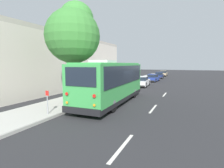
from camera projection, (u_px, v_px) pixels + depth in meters
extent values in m
plane|color=#28282B|center=(118.00, 102.00, 13.99)|extent=(160.00, 160.00, 0.00)
cube|color=#B2AFA8|center=(82.00, 97.00, 15.35)|extent=(80.00, 3.21, 0.15)
cube|color=#9D9A94|center=(99.00, 99.00, 14.68)|extent=(80.00, 0.14, 0.15)
cube|color=green|center=(112.00, 82.00, 13.42)|extent=(8.97, 2.64, 2.70)
cube|color=black|center=(112.00, 97.00, 13.56)|extent=(9.02, 2.69, 0.28)
cube|color=black|center=(112.00, 74.00, 13.36)|extent=(8.25, 2.70, 1.29)
cube|color=black|center=(129.00, 72.00, 17.48)|extent=(0.09, 2.07, 1.35)
cube|color=black|center=(80.00, 77.00, 9.23)|extent=(0.09, 1.90, 1.03)
cube|color=black|center=(129.00, 65.00, 17.41)|extent=(0.09, 1.71, 0.22)
cube|color=green|center=(112.00, 64.00, 13.26)|extent=(8.42, 2.40, 0.10)
cube|color=silver|center=(103.00, 62.00, 11.79)|extent=(1.68, 1.39, 0.20)
cube|color=black|center=(129.00, 89.00, 17.70)|extent=(0.17, 2.39, 0.36)
cube|color=black|center=(81.00, 111.00, 9.42)|extent=(0.17, 2.39, 0.36)
cylinder|color=red|center=(67.00, 94.00, 9.59)|extent=(0.04, 0.18, 0.18)
cylinder|color=orange|center=(67.00, 102.00, 9.65)|extent=(0.03, 0.14, 0.14)
cylinder|color=red|center=(94.00, 96.00, 8.95)|extent=(0.04, 0.18, 0.18)
cylinder|color=orange|center=(94.00, 105.00, 9.01)|extent=(0.03, 0.14, 0.14)
cube|color=white|center=(121.00, 87.00, 18.02)|extent=(0.05, 0.32, 0.18)
cube|color=white|center=(136.00, 88.00, 17.43)|extent=(0.05, 0.32, 0.18)
cube|color=black|center=(115.00, 69.00, 17.67)|extent=(0.06, 0.10, 0.24)
cylinder|color=black|center=(112.00, 90.00, 16.36)|extent=(1.09, 0.33, 1.08)
cylinder|color=slate|center=(112.00, 90.00, 16.36)|extent=(0.50, 0.33, 0.49)
cylinder|color=black|center=(134.00, 92.00, 15.59)|extent=(1.09, 0.33, 1.08)
cylinder|color=slate|center=(134.00, 92.00, 15.59)|extent=(0.50, 0.33, 0.49)
cylinder|color=black|center=(84.00, 101.00, 11.63)|extent=(1.09, 0.33, 1.08)
cylinder|color=slate|center=(84.00, 101.00, 11.63)|extent=(0.50, 0.33, 0.49)
cylinder|color=black|center=(112.00, 104.00, 10.87)|extent=(1.09, 0.33, 1.08)
cylinder|color=slate|center=(112.00, 104.00, 10.87)|extent=(0.50, 0.33, 0.49)
cube|color=silver|center=(142.00, 82.00, 23.70)|extent=(4.44, 2.02, 0.66)
cube|color=black|center=(141.00, 78.00, 23.53)|extent=(2.15, 1.64, 0.48)
cube|color=silver|center=(141.00, 77.00, 23.50)|extent=(2.06, 1.60, 0.05)
cube|color=black|center=(144.00, 83.00, 25.77)|extent=(0.19, 1.70, 0.20)
cube|color=black|center=(138.00, 86.00, 21.69)|extent=(0.19, 1.70, 0.20)
cylinder|color=black|center=(138.00, 82.00, 25.27)|extent=(0.69, 0.24, 0.67)
cylinder|color=slate|center=(138.00, 82.00, 25.27)|extent=(0.32, 0.24, 0.30)
cylinder|color=black|center=(149.00, 83.00, 24.72)|extent=(0.69, 0.24, 0.67)
cylinder|color=slate|center=(149.00, 83.00, 24.72)|extent=(0.32, 0.24, 0.30)
cylinder|color=black|center=(133.00, 85.00, 22.72)|extent=(0.69, 0.24, 0.67)
cylinder|color=slate|center=(133.00, 85.00, 22.72)|extent=(0.32, 0.24, 0.30)
cylinder|color=black|center=(146.00, 85.00, 22.17)|extent=(0.69, 0.24, 0.67)
cylinder|color=slate|center=(146.00, 85.00, 22.17)|extent=(0.32, 0.24, 0.30)
cube|color=navy|center=(153.00, 79.00, 30.22)|extent=(4.17, 1.93, 0.60)
cube|color=black|center=(153.00, 76.00, 30.06)|extent=(2.01, 1.58, 0.48)
cube|color=navy|center=(153.00, 74.00, 30.04)|extent=(1.93, 1.54, 0.05)
cube|color=black|center=(155.00, 79.00, 32.07)|extent=(0.17, 1.66, 0.20)
cube|color=black|center=(150.00, 81.00, 28.42)|extent=(0.17, 1.66, 0.20)
cylinder|color=black|center=(150.00, 79.00, 31.73)|extent=(0.61, 0.23, 0.60)
cylinder|color=slate|center=(150.00, 79.00, 31.73)|extent=(0.28, 0.23, 0.27)
cylinder|color=black|center=(159.00, 79.00, 31.03)|extent=(0.61, 0.23, 0.60)
cylinder|color=slate|center=(159.00, 79.00, 31.03)|extent=(0.28, 0.23, 0.27)
cylinder|color=black|center=(146.00, 80.00, 29.45)|extent=(0.61, 0.23, 0.60)
cylinder|color=slate|center=(146.00, 80.00, 29.45)|extent=(0.28, 0.23, 0.27)
cylinder|color=black|center=(155.00, 80.00, 28.75)|extent=(0.61, 0.23, 0.60)
cylinder|color=slate|center=(155.00, 80.00, 28.75)|extent=(0.28, 0.23, 0.27)
cube|color=#19234C|center=(159.00, 76.00, 36.88)|extent=(4.37, 1.94, 0.63)
cube|color=black|center=(159.00, 73.00, 36.72)|extent=(2.12, 1.55, 0.48)
cube|color=#19234C|center=(159.00, 72.00, 36.69)|extent=(2.03, 1.51, 0.05)
cube|color=black|center=(160.00, 76.00, 38.93)|extent=(0.20, 1.58, 0.20)
cube|color=black|center=(158.00, 78.00, 34.89)|extent=(0.20, 1.58, 0.20)
cylinder|color=black|center=(156.00, 76.00, 38.41)|extent=(0.65, 0.25, 0.64)
cylinder|color=slate|center=(156.00, 76.00, 38.41)|extent=(0.30, 0.24, 0.29)
cylinder|color=black|center=(163.00, 76.00, 37.92)|extent=(0.65, 0.25, 0.64)
cylinder|color=slate|center=(163.00, 76.00, 37.92)|extent=(0.30, 0.24, 0.29)
cylinder|color=black|center=(155.00, 77.00, 35.89)|extent=(0.65, 0.25, 0.64)
cylinder|color=slate|center=(155.00, 77.00, 35.89)|extent=(0.30, 0.24, 0.29)
cylinder|color=black|center=(162.00, 77.00, 35.40)|extent=(0.65, 0.25, 0.64)
cylinder|color=slate|center=(162.00, 77.00, 35.40)|extent=(0.30, 0.24, 0.29)
cube|color=tan|center=(163.00, 74.00, 43.37)|extent=(4.10, 1.78, 0.64)
cube|color=black|center=(163.00, 72.00, 43.21)|extent=(1.95, 1.51, 0.48)
cube|color=tan|center=(163.00, 71.00, 43.18)|extent=(1.88, 1.47, 0.05)
cube|color=black|center=(164.00, 75.00, 45.28)|extent=(0.11, 1.65, 0.20)
cube|color=black|center=(162.00, 75.00, 41.52)|extent=(0.11, 1.65, 0.20)
cylinder|color=black|center=(161.00, 74.00, 44.87)|extent=(0.65, 0.21, 0.65)
cylinder|color=slate|center=(161.00, 74.00, 44.87)|extent=(0.30, 0.23, 0.29)
cylinder|color=black|center=(167.00, 75.00, 44.27)|extent=(0.65, 0.21, 0.65)
cylinder|color=slate|center=(167.00, 75.00, 44.27)|extent=(0.30, 0.23, 0.29)
cylinder|color=black|center=(159.00, 75.00, 42.51)|extent=(0.65, 0.21, 0.65)
cylinder|color=slate|center=(159.00, 75.00, 42.51)|extent=(0.30, 0.23, 0.29)
cylinder|color=black|center=(166.00, 75.00, 41.92)|extent=(0.65, 0.21, 0.65)
cylinder|color=slate|center=(166.00, 75.00, 41.92)|extent=(0.30, 0.23, 0.29)
cylinder|color=brown|center=(74.00, 78.00, 13.41)|extent=(0.34, 0.34, 3.51)
sphere|color=#387A33|center=(73.00, 36.00, 13.04)|extent=(4.07, 4.07, 4.07)
sphere|color=#3C8437|center=(76.00, 19.00, 13.35)|extent=(2.65, 2.65, 2.65)
cylinder|color=gray|center=(48.00, 105.00, 9.97)|extent=(0.06, 0.06, 1.07)
cube|color=red|center=(47.00, 93.00, 9.90)|extent=(0.02, 0.22, 0.28)
cylinder|color=gray|center=(68.00, 97.00, 11.60)|extent=(0.06, 0.06, 1.29)
cube|color=red|center=(67.00, 86.00, 11.51)|extent=(0.02, 0.22, 0.28)
cube|color=beige|center=(58.00, 64.00, 22.61)|extent=(22.31, 7.35, 5.94)
cube|color=#B1A99C|center=(80.00, 38.00, 20.83)|extent=(22.31, 0.30, 0.40)
cube|color=silver|center=(122.00, 147.00, 6.35)|extent=(2.40, 0.14, 0.01)
cube|color=silver|center=(153.00, 109.00, 11.80)|extent=(2.40, 0.14, 0.01)
cube|color=silver|center=(165.00, 94.00, 17.25)|extent=(2.40, 0.14, 0.01)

